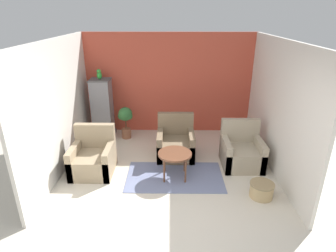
{
  "coord_description": "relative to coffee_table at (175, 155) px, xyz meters",
  "views": [
    {
      "loc": [
        0.06,
        -3.29,
        3.03
      ],
      "look_at": [
        0.0,
        1.89,
        0.9
      ],
      "focal_mm": 30.0,
      "sensor_mm": 36.0,
      "label": 1
    }
  ],
  "objects": [
    {
      "name": "parrot",
      "position": [
        -1.81,
        1.95,
        1.14
      ],
      "size": [
        0.12,
        0.21,
        0.25
      ],
      "color": "green",
      "rests_on": "birdcage"
    },
    {
      "name": "armchair_left",
      "position": [
        -1.63,
        0.19,
        -0.19
      ],
      "size": [
        0.81,
        0.82,
        0.92
      ],
      "color": "#9E896B",
      "rests_on": "ground_plane"
    },
    {
      "name": "area_rug",
      "position": [
        0.0,
        0.0,
        -0.47
      ],
      "size": [
        1.88,
        1.1,
        0.01
      ],
      "color": "slate",
      "rests_on": "ground_plane"
    },
    {
      "name": "wicker_basket",
      "position": [
        1.51,
        -0.61,
        -0.33
      ],
      "size": [
        0.42,
        0.42,
        0.27
      ],
      "color": "tan",
      "rests_on": "ground_plane"
    },
    {
      "name": "birdcage",
      "position": [
        -1.81,
        1.95,
        0.26
      ],
      "size": [
        0.52,
        0.52,
        1.5
      ],
      "color": "#555559",
      "rests_on": "ground_plane"
    },
    {
      "name": "armchair_middle",
      "position": [
        0.03,
        0.89,
        -0.19
      ],
      "size": [
        0.81,
        0.82,
        0.92
      ],
      "color": "#7A664C",
      "rests_on": "ground_plane"
    },
    {
      "name": "ground_plane",
      "position": [
        -0.14,
        -1.44,
        -0.48
      ],
      "size": [
        20.0,
        20.0,
        0.0
      ],
      "primitive_type": "plane",
      "color": "beige",
      "rests_on": "ground"
    },
    {
      "name": "potted_plant",
      "position": [
        -1.22,
        1.83,
        0.06
      ],
      "size": [
        0.38,
        0.35,
        0.82
      ],
      "color": "brown",
      "rests_on": "ground_plane"
    },
    {
      "name": "coffee_table",
      "position": [
        0.0,
        0.0,
        0.0
      ],
      "size": [
        0.65,
        0.65,
        0.53
      ],
      "color": "brown",
      "rests_on": "ground_plane"
    },
    {
      "name": "wall_back_accent",
      "position": [
        -0.14,
        2.37,
        0.81
      ],
      "size": [
        4.34,
        0.06,
        2.56
      ],
      "color": "#C64C38",
      "rests_on": "ground_plane"
    },
    {
      "name": "wall_right",
      "position": [
        2.01,
        0.45,
        0.81
      ],
      "size": [
        0.06,
        3.78,
        2.56
      ],
      "color": "silver",
      "rests_on": "ground_plane"
    },
    {
      "name": "wall_left",
      "position": [
        -2.28,
        0.45,
        0.81
      ],
      "size": [
        0.06,
        3.78,
        2.56
      ],
      "color": "silver",
      "rests_on": "ground_plane"
    },
    {
      "name": "armchair_right",
      "position": [
        1.4,
        0.51,
        -0.19
      ],
      "size": [
        0.81,
        0.82,
        0.92
      ],
      "color": "tan",
      "rests_on": "ground_plane"
    }
  ]
}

